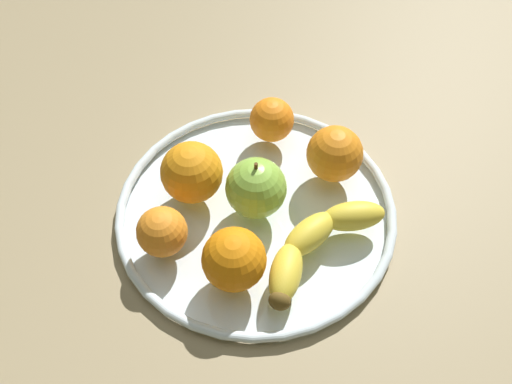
% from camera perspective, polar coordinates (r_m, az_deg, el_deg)
% --- Properties ---
extents(ground_plane, '(1.55, 1.55, 0.04)m').
position_cam_1_polar(ground_plane, '(0.75, -0.00, -3.15)').
color(ground_plane, '#93815E').
extents(fruit_bowl, '(0.36, 0.36, 0.02)m').
position_cam_1_polar(fruit_bowl, '(0.72, -0.00, -1.86)').
color(fruit_bowl, silver).
rests_on(fruit_bowl, ground_plane).
extents(banana, '(0.20, 0.09, 0.04)m').
position_cam_1_polar(banana, '(0.67, 6.09, -5.13)').
color(banana, yellow).
rests_on(banana, fruit_bowl).
extents(apple, '(0.08, 0.08, 0.08)m').
position_cam_1_polar(apple, '(0.69, 0.05, 0.47)').
color(apple, '#8ABE42').
rests_on(apple, fruit_bowl).
extents(orange_front_left, '(0.08, 0.08, 0.08)m').
position_cam_1_polar(orange_front_left, '(0.70, -6.55, 1.98)').
color(orange_front_left, orange).
rests_on(orange_front_left, fruit_bowl).
extents(orange_center, '(0.07, 0.07, 0.07)m').
position_cam_1_polar(orange_center, '(0.73, 8.00, 3.86)').
color(orange_center, orange).
rests_on(orange_center, fruit_bowl).
extents(orange_back_left, '(0.06, 0.06, 0.06)m').
position_cam_1_polar(orange_back_left, '(0.67, -9.52, -4.00)').
color(orange_back_left, orange).
rests_on(orange_back_left, fruit_bowl).
extents(orange_back_right, '(0.06, 0.06, 0.06)m').
position_cam_1_polar(orange_back_right, '(0.77, 1.62, 7.35)').
color(orange_back_right, orange).
rests_on(orange_back_right, fruit_bowl).
extents(orange_front_right, '(0.07, 0.07, 0.07)m').
position_cam_1_polar(orange_front_right, '(0.63, -2.25, -6.85)').
color(orange_front_right, orange).
rests_on(orange_front_right, fruit_bowl).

